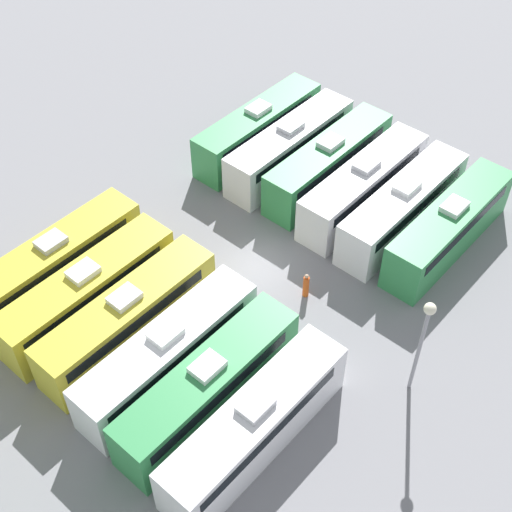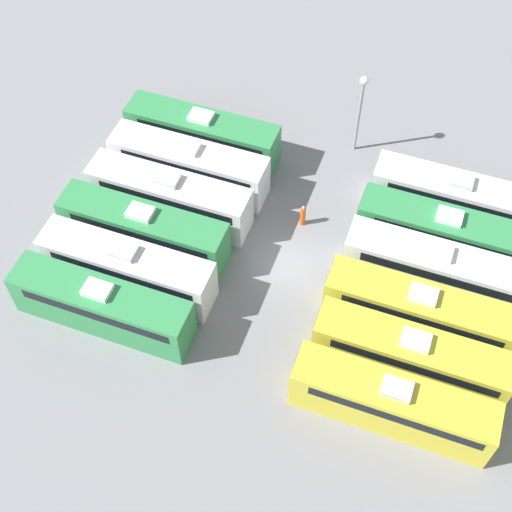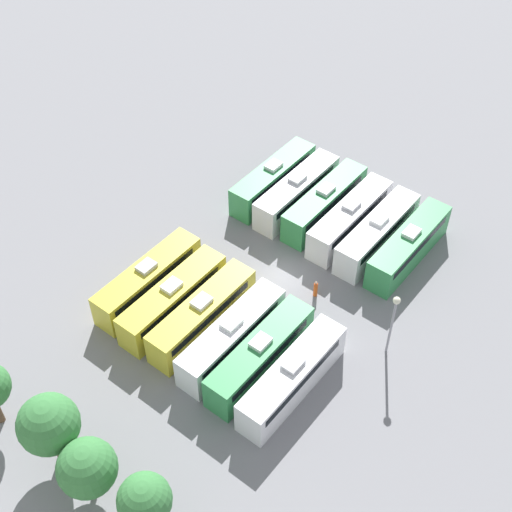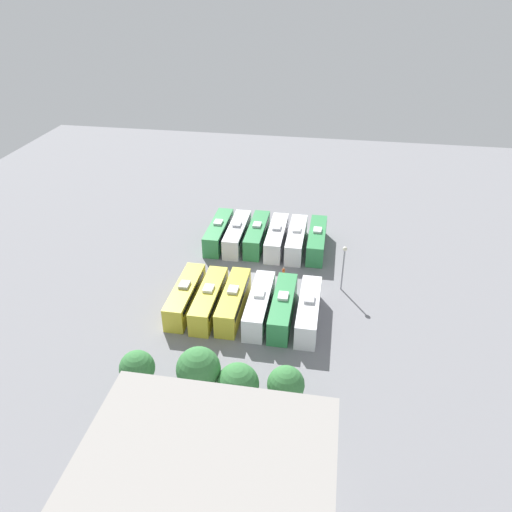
{
  "view_description": "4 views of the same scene",
  "coord_description": "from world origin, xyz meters",
  "views": [
    {
      "loc": [
        -19.45,
        22.36,
        31.29
      ],
      "look_at": [
        -0.33,
        0.53,
        1.51
      ],
      "focal_mm": 50.0,
      "sensor_mm": 36.0,
      "label": 1
    },
    {
      "loc": [
        25.75,
        7.36,
        37.07
      ],
      "look_at": [
        1.11,
        -1.65,
        1.59
      ],
      "focal_mm": 50.0,
      "sensor_mm": 36.0,
      "label": 2
    },
    {
      "loc": [
        -24.99,
        35.36,
        46.68
      ],
      "look_at": [
        1.75,
        1.42,
        2.71
      ],
      "focal_mm": 50.0,
      "sensor_mm": 36.0,
      "label": 3
    },
    {
      "loc": [
        -9.65,
        57.98,
        38.34
      ],
      "look_at": [
        0.56,
        -1.81,
        2.15
      ],
      "focal_mm": 35.0,
      "sensor_mm": 36.0,
      "label": 4
    }
  ],
  "objects": [
    {
      "name": "bus_4",
      "position": [
        4.69,
        -8.7,
        1.74
      ],
      "size": [
        2.49,
        10.97,
        3.53
      ],
      "color": "silver",
      "rests_on": "ground_plane"
    },
    {
      "name": "ground_plane",
      "position": [
        0.0,
        0.0,
        0.0
      ],
      "size": [
        128.88,
        128.88,
        0.0
      ],
      "primitive_type": "plane",
      "color": "gray"
    },
    {
      "name": "worker_person",
      "position": [
        -3.62,
        -0.08,
        0.81
      ],
      "size": [
        0.36,
        0.36,
        1.73
      ],
      "color": "#CC4C19",
      "rests_on": "ground_plane"
    },
    {
      "name": "bus_3",
      "position": [
        1.63,
        -9.04,
        1.74
      ],
      "size": [
        2.49,
        10.97,
        3.53
      ],
      "color": "#338C4C",
      "rests_on": "ground_plane"
    },
    {
      "name": "bus_5",
      "position": [
        7.69,
        -8.84,
        1.74
      ],
      "size": [
        2.49,
        10.97,
        3.53
      ],
      "color": "#338C4C",
      "rests_on": "ground_plane"
    },
    {
      "name": "bus_11",
      "position": [
        7.86,
        8.63,
        1.74
      ],
      "size": [
        2.49,
        10.97,
        3.53
      ],
      "color": "gold",
      "rests_on": "ground_plane"
    },
    {
      "name": "bus_2",
      "position": [
        -1.48,
        -8.64,
        1.74
      ],
      "size": [
        2.49,
        10.97,
        3.53
      ],
      "color": "silver",
      "rests_on": "ground_plane"
    },
    {
      "name": "bus_1",
      "position": [
        -4.52,
        -8.55,
        1.74
      ],
      "size": [
        2.49,
        10.97,
        3.53
      ],
      "color": "white",
      "rests_on": "ground_plane"
    },
    {
      "name": "bus_7",
      "position": [
        -4.61,
        8.97,
        1.74
      ],
      "size": [
        2.49,
        10.97,
        3.53
      ],
      "color": "#338C4C",
      "rests_on": "ground_plane"
    },
    {
      "name": "bus_8",
      "position": [
        -1.68,
        8.9,
        1.74
      ],
      "size": [
        2.49,
        10.97,
        3.53
      ],
      "color": "white",
      "rests_on": "ground_plane"
    },
    {
      "name": "bus_9",
      "position": [
        1.64,
        8.68,
        1.74
      ],
      "size": [
        2.49,
        10.97,
        3.53
      ],
      "color": "gold",
      "rests_on": "ground_plane"
    },
    {
      "name": "bus_10",
      "position": [
        4.69,
        8.92,
        1.74
      ],
      "size": [
        2.49,
        10.97,
        3.53
      ],
      "color": "gold",
      "rests_on": "ground_plane"
    },
    {
      "name": "bus_0",
      "position": [
        -7.62,
        -8.85,
        1.74
      ],
      "size": [
        2.49,
        10.97,
        3.53
      ],
      "color": "#338C4C",
      "rests_on": "ground_plane"
    },
    {
      "name": "light_pole",
      "position": [
        -11.61,
        1.3,
        4.55
      ],
      "size": [
        0.6,
        0.6,
        6.55
      ],
      "color": "gray",
      "rests_on": "ground_plane"
    },
    {
      "name": "bus_6",
      "position": [
        -7.77,
        9.09,
        1.74
      ],
      "size": [
        2.49,
        10.97,
        3.53
      ],
      "color": "white",
      "rests_on": "ground_plane"
    }
  ]
}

